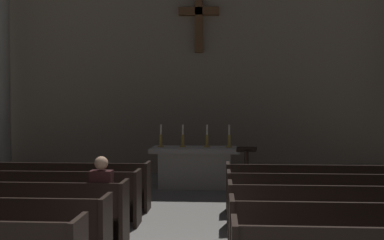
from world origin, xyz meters
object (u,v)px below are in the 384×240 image
at_px(pew_left_row_4, 32,196).
at_px(lone_worshipper, 103,198).
at_px(pew_left_row_3, 2,211).
at_px(candlestick_outer_left, 161,140).
at_px(lectern, 246,173).
at_px(altar, 195,166).
at_px(candlestick_inner_right, 207,140).
at_px(pew_left_row_5, 55,185).
at_px(candlestick_inner_left, 183,140).
at_px(candlestick_outer_right, 229,140).
at_px(pew_right_row_4, 340,200).
at_px(pew_right_row_3, 359,216).
at_px(pew_right_row_5, 325,188).

xyz_separation_m(pew_left_row_4, lone_worshipper, (1.52, -1.05, 0.22)).
height_order(pew_left_row_3, candlestick_outer_left, candlestick_outer_left).
relative_size(pew_left_row_4, lectern, 3.25).
distance_m(pew_left_row_3, altar, 5.40).
height_order(candlestick_outer_left, candlestick_inner_right, same).
distance_m(pew_left_row_4, candlestick_inner_right, 4.72).
distance_m(pew_left_row_3, candlestick_outer_left, 5.10).
distance_m(altar, lone_worshipper, 4.82).
height_order(pew_left_row_5, candlestick_inner_left, candlestick_inner_left).
relative_size(altar, candlestick_inner_left, 3.93).
bearing_deg(candlestick_outer_right, pew_right_row_4, -63.96).
bearing_deg(pew_right_row_3, candlestick_inner_left, 121.78).
bearing_deg(candlestick_inner_right, lectern, -52.80).
bearing_deg(candlestick_outer_right, candlestick_outer_left, 180.00).
bearing_deg(lone_worshipper, pew_left_row_4, 145.41).
relative_size(altar, lone_worshipper, 1.67).
distance_m(altar, lectern, 1.70).
bearing_deg(candlestick_outer_right, lectern, -73.27).
bearing_deg(candlestick_inner_right, pew_right_row_5, -47.60).
xyz_separation_m(pew_right_row_5, altar, (-2.63, 2.55, 0.06)).
height_order(pew_right_row_5, candlestick_inner_left, candlestick_inner_left).
height_order(pew_right_row_4, pew_right_row_5, same).
bearing_deg(pew_left_row_5, pew_left_row_3, -90.00).
relative_size(pew_right_row_5, candlestick_inner_right, 6.69).
bearing_deg(pew_right_row_4, pew_left_row_4, 180.00).
distance_m(pew_left_row_3, lone_worshipper, 1.54).
xyz_separation_m(pew_left_row_4, pew_right_row_5, (5.25, 1.09, 0.00)).
relative_size(pew_left_row_4, pew_right_row_5, 1.00).
bearing_deg(pew_right_row_5, pew_left_row_5, 180.00).
relative_size(candlestick_outer_left, lone_worshipper, 0.42).
height_order(pew_right_row_5, lone_worshipper, lone_worshipper).
bearing_deg(altar, pew_right_row_5, -44.13).
xyz_separation_m(pew_left_row_4, pew_right_row_3, (5.25, -1.09, 0.00)).
bearing_deg(pew_left_row_5, pew_right_row_5, 0.00).
bearing_deg(candlestick_inner_left, pew_left_row_4, -122.61).
height_order(candlestick_outer_left, candlestick_outer_right, same).
bearing_deg(candlestick_outer_left, lone_worshipper, -93.10).
xyz_separation_m(pew_left_row_5, pew_right_row_4, (5.25, -1.09, 0.00)).
height_order(pew_left_row_5, candlestick_outer_right, candlestick_outer_right).
distance_m(candlestick_inner_left, lectern, 2.03).
bearing_deg(pew_left_row_5, lectern, 19.35).
xyz_separation_m(pew_right_row_3, pew_right_row_5, (0.00, 2.18, 0.00)).
distance_m(candlestick_inner_right, lectern, 1.63).
bearing_deg(candlestick_outer_right, pew_right_row_5, -55.11).
bearing_deg(pew_right_row_5, altar, 135.87).
xyz_separation_m(pew_right_row_4, lectern, (-1.42, 2.44, 0.07)).
xyz_separation_m(pew_left_row_5, lectern, (3.84, 1.35, 0.07)).
bearing_deg(pew_left_row_4, pew_right_row_4, 0.00).
distance_m(pew_left_row_3, lectern, 5.21).
distance_m(pew_right_row_3, pew_right_row_4, 1.09).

